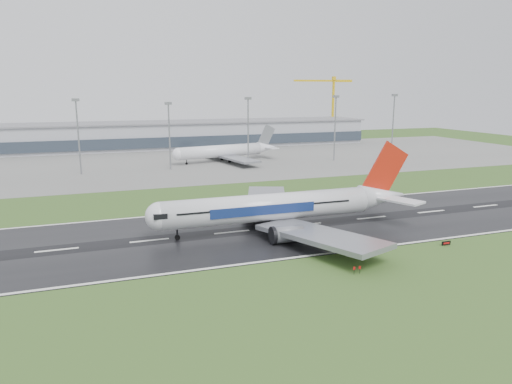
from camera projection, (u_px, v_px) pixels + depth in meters
name	position (u px, v px, depth m)	size (l,w,h in m)	color
ground	(305.00, 225.00, 122.38)	(520.00, 520.00, 0.00)	#2E4F1D
runway	(305.00, 225.00, 122.37)	(400.00, 45.00, 0.10)	black
apron	(199.00, 160.00, 237.52)	(400.00, 130.00, 0.08)	slate
terminal	(177.00, 135.00, 291.22)	(240.00, 36.00, 15.00)	#94969F
main_airliner	(286.00, 190.00, 116.18)	(68.81, 65.53, 20.31)	silver
parked_airliner	(225.00, 144.00, 230.40)	(57.32, 53.37, 16.80)	white
tower_crane	(333.00, 108.00, 340.09)	(44.85, 2.45, 44.27)	gold
runway_sign	(446.00, 243.00, 105.86)	(2.30, 0.26, 1.04)	black
floodmast_1	(79.00, 138.00, 193.11)	(0.64, 0.64, 30.04)	gray
floodmast_2	(170.00, 138.00, 205.50)	(0.64, 0.64, 28.33)	gray
floodmast_3	(248.00, 133.00, 217.20)	(0.64, 0.64, 30.26)	gray
floodmast_4	(335.00, 130.00, 231.94)	(0.64, 0.64, 30.93)	gray
floodmast_5	(393.00, 127.00, 242.94)	(0.64, 0.64, 31.47)	gray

